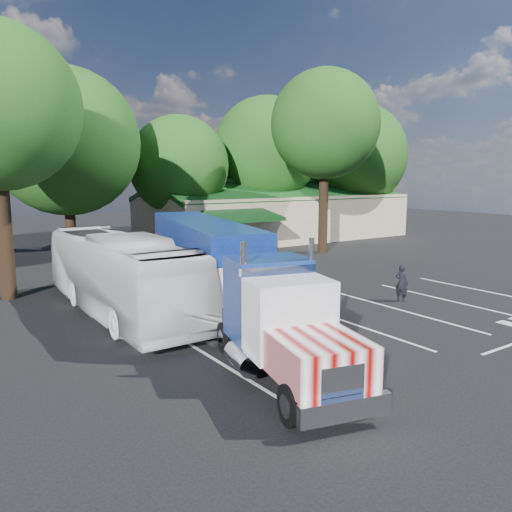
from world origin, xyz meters
TOP-DOWN VIEW (x-y plane):
  - ground at (0.00, 0.00)m, footprint 120.00×120.00m
  - event_hall at (13.74, 17.81)m, footprint 24.20×14.12m
  - tree_row_c at (-5.00, 16.20)m, footprint 10.00×10.00m
  - tree_row_d at (4.00, 17.50)m, footprint 8.00×8.00m
  - tree_row_e at (13.00, 18.00)m, footprint 9.60×9.60m
  - tree_row_f at (23.00, 16.80)m, footprint 10.40×10.40m
  - tree_near_right at (11.50, 8.50)m, footprint 8.00×8.00m
  - semi_truck at (-3.80, -2.20)m, footprint 6.80×18.88m
  - woman at (4.50, -4.79)m, footprint 0.52×0.69m
  - bicycle at (1.80, 3.23)m, footprint 0.72×1.65m
  - tour_bus at (-7.00, 0.45)m, footprint 2.89×12.19m
  - silver_sedan at (11.65, 14.00)m, footprint 3.85×1.80m

SIDE VIEW (x-z plane):
  - ground at x=0.00m, z-range 0.00..0.00m
  - bicycle at x=1.80m, z-range 0.00..0.84m
  - silver_sedan at x=11.65m, z-range 0.00..1.22m
  - woman at x=4.50m, z-range 0.00..1.72m
  - tour_bus at x=-7.00m, z-range 0.00..3.39m
  - event_hall at x=13.74m, z-range -0.56..4.99m
  - semi_truck at x=-3.80m, z-range 0.26..4.22m
  - tree_row_d at x=4.00m, z-range 1.28..11.88m
  - tree_row_f at x=23.00m, z-range 1.29..14.29m
  - tree_row_c at x=-5.00m, z-range 1.51..14.56m
  - tree_row_e at x=13.00m, z-range 1.64..14.54m
  - tree_near_right at x=11.50m, z-range 2.71..16.21m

